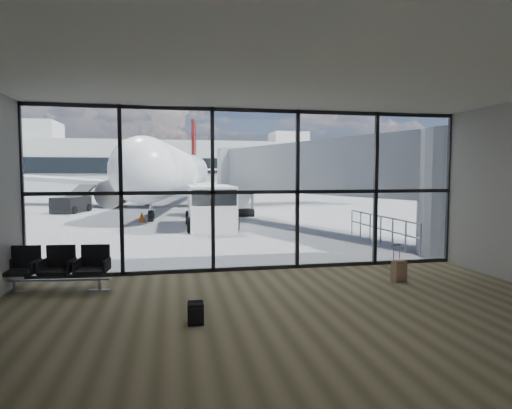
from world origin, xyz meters
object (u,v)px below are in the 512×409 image
object	(u,v)px
seating_row	(59,266)
mobile_stairs	(3,215)
service_van	(210,206)
suitcase	(399,271)
airliner	(179,173)
backpack	(196,314)
belt_loader	(72,203)

from	to	relation	value
seating_row	mobile_stairs	world-z (taller)	mobile_stairs
service_van	mobile_stairs	xyz separation A→B (m)	(-10.72, 3.48, -0.58)
suitcase	airliner	xyz separation A→B (m)	(-4.93, 28.83, 2.55)
suitcase	airliner	bearing A→B (deg)	86.94
seating_row	airliner	bearing A→B (deg)	89.81
backpack	belt_loader	size ratio (longest dim) A/B	0.10
suitcase	service_van	world-z (taller)	service_van
seating_row	airliner	xyz separation A→B (m)	(3.25, 27.99, 2.26)
suitcase	mobile_stairs	bearing A→B (deg)	121.00
belt_loader	seating_row	bearing A→B (deg)	-63.18
backpack	airliner	bearing A→B (deg)	89.92
backpack	service_van	distance (m)	13.83
airliner	belt_loader	distance (m)	10.19
service_van	belt_loader	size ratio (longest dim) A/B	1.12
airliner	service_van	world-z (taller)	airliner
backpack	service_van	size ratio (longest dim) A/B	0.09
belt_loader	mobile_stairs	distance (m)	7.59
suitcase	belt_loader	distance (m)	25.68
backpack	belt_loader	world-z (taller)	belt_loader
backpack	belt_loader	xyz separation A→B (m)	(-7.35, 24.55, 0.44)
mobile_stairs	belt_loader	bearing A→B (deg)	53.39
backpack	service_van	xyz separation A→B (m)	(1.48, 13.73, 0.89)
seating_row	airliner	size ratio (longest dim) A/B	0.06
backpack	suitcase	bearing A→B (deg)	22.80
airliner	service_van	xyz separation A→B (m)	(1.23, -17.24, -1.74)
seating_row	backpack	size ratio (longest dim) A/B	5.42
seating_row	backpack	world-z (taller)	seating_row
service_van	belt_loader	bearing A→B (deg)	129.71
airliner	mobile_stairs	world-z (taller)	airliner
seating_row	suitcase	bearing A→B (deg)	0.56
service_van	mobile_stairs	distance (m)	11.29
service_van	belt_loader	xyz separation A→B (m)	(-8.83, 10.83, -0.45)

